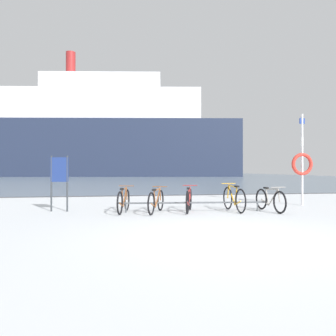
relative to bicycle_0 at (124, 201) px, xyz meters
name	(u,v)px	position (x,y,z in m)	size (l,w,h in m)	color
ground	(126,177)	(1.81, 50.03, -0.39)	(80.00, 132.00, 0.08)	silver
bike_rack	(193,203)	(2.07, -0.18, -0.09)	(4.45, 0.42, 0.31)	#4C5156
bicycle_0	(124,201)	(0.00, 0.00, 0.00)	(0.54, 1.63, 0.79)	black
bicycle_1	(156,201)	(0.95, -0.22, -0.01)	(0.73, 1.56, 0.77)	black
bicycle_2	(189,200)	(1.96, -0.13, 0.00)	(0.62, 1.59, 0.79)	black
bicycle_3	(234,199)	(3.36, -0.22, 0.03)	(0.46, 1.73, 0.85)	black
bicycle_4	(270,200)	(4.43, -0.45, 0.00)	(0.46, 1.70, 0.78)	black
info_sign	(59,174)	(-1.94, 0.58, 0.78)	(0.55, 0.16, 1.70)	#33383D
rescue_post	(302,162)	(6.38, 0.97, 1.19)	(0.81, 0.12, 3.28)	silver
ferry_ship	(107,135)	(-1.73, 52.56, 7.50)	(49.26, 16.66, 23.44)	#232D47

